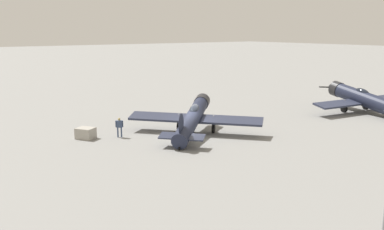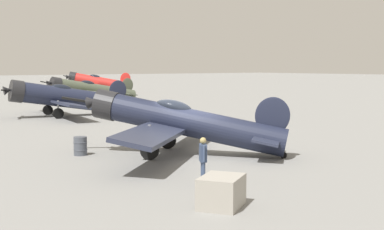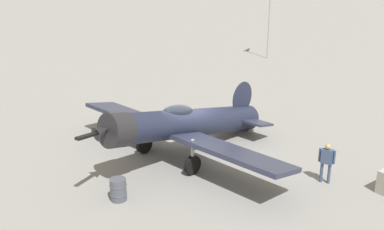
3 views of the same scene
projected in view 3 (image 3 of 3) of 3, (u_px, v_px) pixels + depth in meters
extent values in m
plane|color=gray|center=(192.00, 153.00, 19.89)|extent=(400.00, 400.00, 0.00)
cylinder|color=#1E2338|center=(192.00, 123.00, 19.43)|extent=(6.51, 7.23, 2.77)
cylinder|color=#232326|center=(117.00, 130.00, 16.48)|extent=(1.75, 1.73, 1.48)
cone|color=#232326|center=(102.00, 131.00, 16.01)|extent=(0.84, 0.85, 0.65)
cube|color=black|center=(99.00, 132.00, 15.91)|extent=(2.38, 1.32, 0.55)
ellipsoid|color=black|center=(178.00, 112.00, 18.64)|extent=(1.75, 1.85, 0.98)
cube|color=#282D42|center=(175.00, 132.00, 18.80)|extent=(9.65, 8.70, 0.48)
ellipsoid|color=#1E2338|center=(242.00, 98.00, 21.68)|extent=(1.25, 1.42, 1.88)
cube|color=#282D42|center=(239.00, 117.00, 21.86)|extent=(3.29, 3.06, 0.30)
cylinder|color=#999BA0|center=(193.00, 153.00, 17.55)|extent=(0.14, 0.14, 1.10)
cylinder|color=black|center=(193.00, 165.00, 17.73)|extent=(0.68, 0.74, 0.80)
cylinder|color=#999BA0|center=(144.00, 133.00, 19.57)|extent=(0.14, 0.14, 1.10)
cylinder|color=black|center=(144.00, 145.00, 19.75)|extent=(0.68, 0.74, 0.80)
cylinder|color=black|center=(247.00, 127.00, 22.57)|extent=(0.26, 0.28, 0.28)
cylinder|color=#384766|center=(329.00, 174.00, 16.99)|extent=(0.12, 0.12, 0.81)
cylinder|color=#384766|center=(321.00, 172.00, 17.11)|extent=(0.12, 0.12, 0.81)
cube|color=#384766|center=(327.00, 156.00, 16.83)|extent=(0.42, 0.49, 0.58)
sphere|color=tan|center=(328.00, 147.00, 16.69)|extent=(0.21, 0.21, 0.21)
cylinder|color=#384766|center=(334.00, 157.00, 16.71)|extent=(0.09, 0.09, 0.54)
cylinder|color=#384766|center=(320.00, 155.00, 16.93)|extent=(0.09, 0.09, 0.54)
cylinder|color=#474C56|center=(118.00, 189.00, 15.77)|extent=(0.59, 0.59, 0.83)
torus|color=#474C56|center=(118.00, 185.00, 15.71)|extent=(0.62, 0.62, 0.04)
torus|color=#474C56|center=(119.00, 194.00, 15.82)|extent=(0.62, 0.62, 0.04)
cylinder|color=gray|center=(269.00, 23.00, 39.04)|extent=(0.10, 0.10, 6.24)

